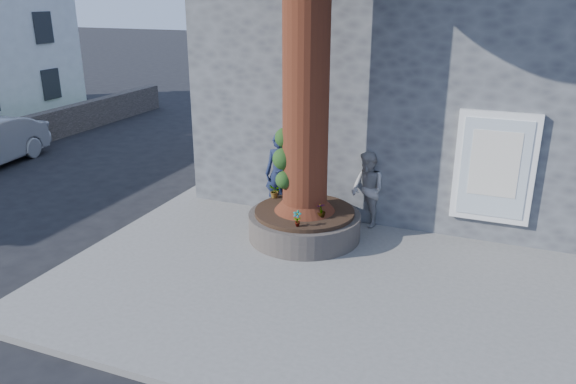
% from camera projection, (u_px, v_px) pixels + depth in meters
% --- Properties ---
extents(ground, '(120.00, 120.00, 0.00)m').
position_uv_depth(ground, '(225.00, 278.00, 10.24)').
color(ground, black).
rests_on(ground, ground).
extents(pavement, '(9.00, 8.00, 0.12)m').
position_uv_depth(pavement, '(320.00, 266.00, 10.57)').
color(pavement, slate).
rests_on(pavement, ground).
extents(yellow_line, '(0.10, 30.00, 0.01)m').
position_uv_depth(yellow_line, '(122.00, 232.00, 12.19)').
color(yellow_line, yellow).
rests_on(yellow_line, ground).
extents(stone_shop, '(10.30, 8.30, 6.30)m').
position_uv_depth(stone_shop, '(437.00, 64.00, 14.57)').
color(stone_shop, '#494B4E').
rests_on(stone_shop, ground).
extents(planter, '(2.30, 2.30, 0.60)m').
position_uv_depth(planter, '(304.00, 224.00, 11.57)').
color(planter, black).
rests_on(planter, pavement).
extents(man, '(0.72, 0.52, 1.85)m').
position_uv_depth(man, '(280.00, 174.00, 12.68)').
color(man, '#151E3B').
rests_on(man, pavement).
extents(woman, '(1.01, 1.00, 1.64)m').
position_uv_depth(woman, '(367.00, 189.00, 11.98)').
color(woman, '#9C9895').
rests_on(woman, pavement).
extents(shopping_bag, '(0.23, 0.17, 0.28)m').
position_uv_depth(shopping_bag, '(283.00, 209.00, 12.77)').
color(shopping_bag, white).
rests_on(shopping_bag, pavement).
extents(plant_a, '(0.18, 0.13, 0.32)m').
position_uv_depth(plant_a, '(297.00, 219.00, 10.61)').
color(plant_a, gray).
rests_on(plant_a, planter).
extents(plant_b, '(0.26, 0.26, 0.35)m').
position_uv_depth(plant_b, '(282.00, 184.00, 12.45)').
color(plant_b, gray).
rests_on(plant_b, planter).
extents(plant_c, '(0.24, 0.24, 0.30)m').
position_uv_depth(plant_c, '(321.00, 211.00, 11.01)').
color(plant_c, gray).
rests_on(plant_c, planter).
extents(plant_d, '(0.35, 0.36, 0.30)m').
position_uv_depth(plant_d, '(275.00, 191.00, 12.09)').
color(plant_d, gray).
rests_on(plant_d, planter).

